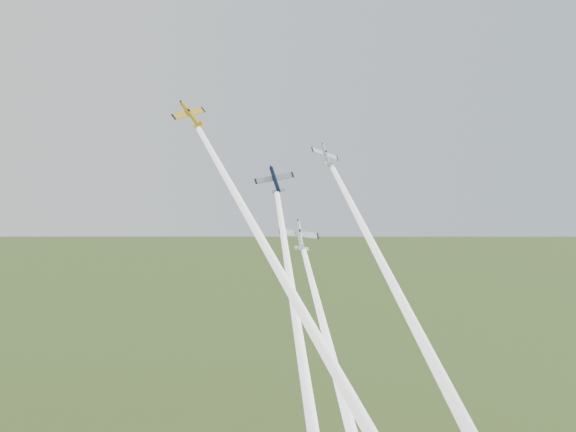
% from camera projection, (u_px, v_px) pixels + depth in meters
% --- Properties ---
extents(plane_yellow, '(9.65, 7.03, 8.09)m').
position_uv_depth(plane_yellow, '(191.00, 115.00, 130.84)').
color(plane_yellow, yellow).
extents(smoke_trail_yellow, '(15.51, 49.61, 61.19)m').
position_uv_depth(smoke_trail_yellow, '(301.00, 310.00, 115.76)').
color(smoke_trail_yellow, white).
extents(plane_navy, '(8.47, 8.59, 7.98)m').
position_uv_depth(plane_navy, '(275.00, 180.00, 140.26)').
color(plane_navy, black).
extents(smoke_trail_navy, '(19.81, 44.84, 57.01)m').
position_uv_depth(smoke_trail_navy, '(303.00, 367.00, 118.37)').
color(smoke_trail_navy, white).
extents(plane_silver_right, '(8.12, 5.64, 7.65)m').
position_uv_depth(plane_silver_right, '(326.00, 155.00, 145.11)').
color(plane_silver_right, silver).
extents(smoke_trail_silver_right, '(4.46, 38.46, 46.15)m').
position_uv_depth(smoke_trail_silver_right, '(397.00, 291.00, 130.68)').
color(smoke_trail_silver_right, white).
extents(plane_silver_low, '(9.85, 7.50, 8.01)m').
position_uv_depth(plane_silver_low, '(300.00, 236.00, 134.46)').
color(plane_silver_low, silver).
extents(smoke_trail_silver_low, '(11.39, 36.30, 44.21)m').
position_uv_depth(smoke_trail_silver_low, '(341.00, 392.00, 117.90)').
color(smoke_trail_silver_low, white).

